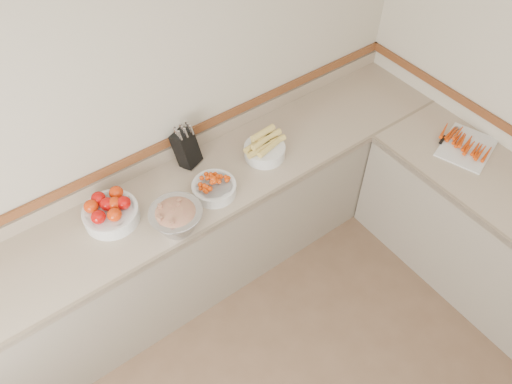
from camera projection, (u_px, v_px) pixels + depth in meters
back_wall at (144, 119)px, 2.96m from camera, size 4.00×0.00×4.00m
counter_back at (187, 238)px, 3.42m from camera, size 4.00×0.65×1.08m
knife_block at (186, 148)px, 3.18m from camera, size 0.18×0.19×0.32m
tomato_bowl at (110, 211)px, 2.91m from camera, size 0.33×0.33×0.16m
cherry_tomato_bowl at (214, 187)px, 3.07m from camera, size 0.28×0.28×0.15m
corn_bowl at (265, 148)px, 3.27m from camera, size 0.30×0.27×0.20m
rhubarb_bowl at (176, 218)px, 2.86m from camera, size 0.31×0.31×0.18m
cutting_board at (465, 145)px, 3.36m from camera, size 0.47×0.42×0.06m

